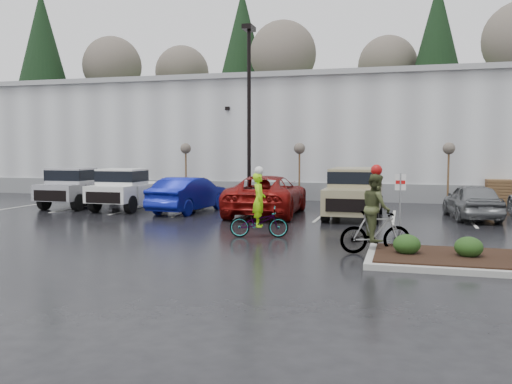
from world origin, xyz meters
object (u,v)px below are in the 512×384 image
(sapling_east, at_px, (449,152))
(pallet_stack_a, at_px, (499,193))
(fire_lane_sign, at_px, (400,202))
(lamppost, at_px, (249,95))
(pickup_silver, at_px, (82,187))
(pickup_white, at_px, (132,188))
(sapling_mid, at_px, (299,152))
(cyclist_olive, at_px, (376,221))
(cyclist_hivis, at_px, (259,215))
(suv_tan, at_px, (354,193))
(car_blue, at_px, (189,194))
(car_grey, at_px, (472,201))
(sapling_west, at_px, (186,152))
(car_red, at_px, (267,195))

(sapling_east, distance_m, pallet_stack_a, 3.39)
(pallet_stack_a, relative_size, fire_lane_sign, 0.61)
(lamppost, height_order, pickup_silver, lamppost)
(fire_lane_sign, xyz_separation_m, pickup_silver, (-15.43, 8.15, -0.43))
(pickup_silver, bearing_deg, pickup_white, -4.12)
(sapling_mid, distance_m, cyclist_olive, 14.21)
(sapling_east, distance_m, cyclist_hivis, 13.43)
(suv_tan, bearing_deg, cyclist_hivis, -112.45)
(lamppost, relative_size, car_blue, 1.90)
(car_grey, height_order, cyclist_hivis, cyclist_hivis)
(car_blue, xyz_separation_m, car_grey, (12.18, 0.73, -0.06))
(sapling_mid, bearing_deg, sapling_west, 180.00)
(sapling_east, bearing_deg, car_red, -145.26)
(pickup_silver, xyz_separation_m, cyclist_hivis, (10.99, -6.85, -0.26))
(fire_lane_sign, relative_size, cyclist_olive, 0.90)
(cyclist_olive, bearing_deg, sapling_east, -30.26)
(lamppost, xyz_separation_m, cyclist_hivis, (3.36, -10.50, -4.97))
(sapling_east, xyz_separation_m, pallet_stack_a, (2.50, 1.00, -2.05))
(car_blue, distance_m, suv_tan, 7.44)
(suv_tan, bearing_deg, car_blue, -179.75)
(cyclist_olive, bearing_deg, pickup_silver, 41.50)
(pickup_silver, relative_size, car_grey, 1.20)
(sapling_mid, distance_m, car_blue, 7.06)
(pallet_stack_a, bearing_deg, cyclist_hivis, -126.16)
(sapling_east, height_order, pickup_white, sapling_east)
(sapling_east, relative_size, pickup_silver, 0.62)
(cyclist_olive, bearing_deg, fire_lane_sign, -70.42)
(car_grey, xyz_separation_m, cyclist_olive, (-3.45, -8.58, 0.15))
(fire_lane_sign, distance_m, pickup_white, 14.89)
(fire_lane_sign, distance_m, cyclist_hivis, 4.67)
(pickup_white, bearing_deg, suv_tan, -2.96)
(car_grey, bearing_deg, sapling_west, -24.88)
(sapling_mid, distance_m, suv_tan, 6.60)
(sapling_west, distance_m, fire_lane_sign, 17.46)
(sapling_mid, distance_m, pickup_silver, 11.28)
(car_red, bearing_deg, pickup_silver, -7.57)
(pickup_silver, height_order, car_grey, pickup_silver)
(lamppost, bearing_deg, pallet_stack_a, 9.09)
(sapling_west, bearing_deg, pickup_silver, -127.96)
(fire_lane_sign, xyz_separation_m, car_blue, (-9.36, 7.36, -0.61))
(pallet_stack_a, height_order, suv_tan, suv_tan)
(sapling_west, bearing_deg, cyclist_olive, -49.97)
(lamppost, xyz_separation_m, pickup_silver, (-7.63, -3.65, -4.71))
(sapling_west, xyz_separation_m, pickup_silver, (-3.63, -4.65, -1.75))
(pickup_white, xyz_separation_m, car_grey, (15.41, 0.14, -0.24))
(sapling_mid, distance_m, car_grey, 9.59)
(pallet_stack_a, relative_size, cyclist_olive, 0.55)
(fire_lane_sign, bearing_deg, car_grey, 70.81)
(pickup_silver, relative_size, suv_tan, 1.02)
(car_blue, relative_size, car_red, 0.78)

